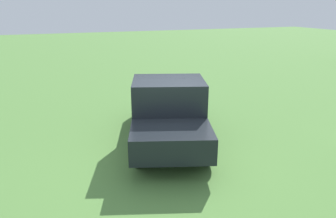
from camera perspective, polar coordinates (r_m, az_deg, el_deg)
The scene contains 2 objects.
ground_plane at distance 8.49m, azimuth -0.27°, elevation -7.61°, with size 80.00×80.00×0.00m, color #54843D.
pickup_truck at distance 8.83m, azimuth 0.04°, elevation -0.07°, with size 5.26×3.35×1.80m.
Camera 1 is at (7.16, -2.73, 3.66)m, focal length 34.30 mm.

